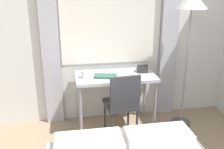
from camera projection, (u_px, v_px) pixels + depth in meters
name	position (u px, v px, depth m)	size (l,w,h in m)	color
wall_back_with_window	(95.00, 28.00, 3.61)	(5.01, 0.13, 2.70)	silver
desk	(115.00, 80.00, 3.52)	(1.06, 0.57, 0.78)	#B2B2B7
desk_chair	(122.00, 102.00, 3.34)	(0.44, 0.44, 0.89)	#333338
standing_lamp	(191.00, 12.00, 3.30)	(0.39, 0.39, 1.85)	#4C4C51
telephone	(142.00, 69.00, 3.60)	(0.13, 0.13, 0.10)	#2D2D2D
book	(106.00, 76.00, 3.41)	(0.32, 0.22, 0.02)	#33664C
mug	(85.00, 74.00, 3.37)	(0.08, 0.08, 0.10)	white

